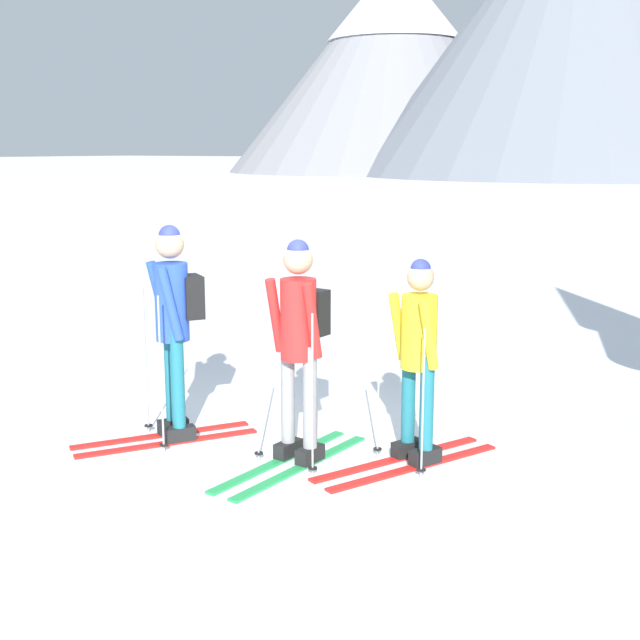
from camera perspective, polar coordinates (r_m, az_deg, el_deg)
The scene contains 4 objects.
ground_plane at distance 6.98m, azimuth -2.82°, elevation -9.02°, with size 400.00×400.00×0.00m, color white.
skier_in_blue at distance 7.12m, azimuth -9.94°, elevation 0.09°, with size 1.12×1.47×1.84m.
skier_in_red at distance 6.52m, azimuth -1.42°, elevation -1.22°, with size 0.61×1.66×1.78m.
skier_in_yellow at distance 6.56m, azimuth 6.65°, elevation -2.38°, with size 0.96×1.65×1.63m.
Camera 1 is at (3.76, -5.35, 2.46)m, focal length 47.00 mm.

